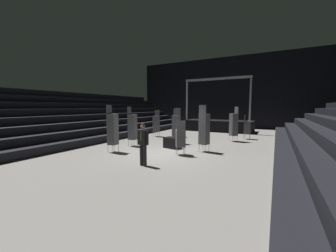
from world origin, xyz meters
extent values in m
cube|color=slate|center=(0.00, 0.00, -0.05)|extent=(22.00, 30.00, 0.10)
cube|color=black|center=(0.00, 15.00, 4.00)|extent=(22.00, 0.30, 8.00)
cube|color=black|center=(-5.38, 1.00, 0.23)|extent=(0.75, 24.00, 0.45)
cube|color=black|center=(-6.12, 1.00, 0.68)|extent=(0.75, 24.00, 0.45)
cube|color=black|center=(-6.88, 1.00, 1.12)|extent=(0.75, 24.00, 0.45)
cube|color=black|center=(-7.62, 1.00, 1.57)|extent=(0.75, 24.00, 0.45)
cube|color=black|center=(-8.38, 1.00, 2.02)|extent=(0.75, 24.00, 0.45)
cube|color=black|center=(-9.12, 1.00, 2.48)|extent=(0.75, 24.00, 0.45)
cube|color=black|center=(-9.88, 1.00, 2.93)|extent=(0.75, 24.00, 0.45)
cube|color=black|center=(-10.62, 1.00, 3.38)|extent=(0.75, 24.00, 0.45)
cube|color=black|center=(5.38, 1.00, 0.23)|extent=(0.75, 24.00, 0.45)
cube|color=black|center=(6.12, 1.00, 0.68)|extent=(0.75, 24.00, 0.45)
cube|color=black|center=(6.88, 1.00, 1.12)|extent=(0.75, 24.00, 0.45)
cube|color=black|center=(0.00, 11.13, 0.52)|extent=(6.44, 2.67, 1.04)
cylinder|color=#9EA0A8|center=(-2.97, 10.04, 3.00)|extent=(0.16, 0.16, 3.92)
cylinder|color=#9EA0A8|center=(2.97, 10.04, 3.00)|extent=(0.16, 0.16, 3.92)
cube|color=#9EA0A8|center=(0.00, 10.04, 4.97)|extent=(6.14, 0.20, 0.20)
cylinder|color=black|center=(-2.72, 10.04, 4.75)|extent=(0.18, 0.18, 0.22)
cylinder|color=black|center=(-0.91, 10.04, 4.75)|extent=(0.18, 0.18, 0.22)
cylinder|color=black|center=(0.91, 10.04, 4.75)|extent=(0.18, 0.18, 0.22)
cylinder|color=black|center=(2.72, 10.04, 4.75)|extent=(0.18, 0.18, 0.22)
cylinder|color=black|center=(0.42, -2.31, 0.43)|extent=(0.15, 0.15, 0.85)
cylinder|color=black|center=(0.24, -2.28, 0.43)|extent=(0.15, 0.15, 0.85)
cube|color=silver|center=(0.32, -2.35, 1.15)|extent=(0.19, 0.13, 0.60)
cube|color=black|center=(0.33, -2.30, 1.15)|extent=(0.43, 0.29, 0.60)
cube|color=brown|center=(0.31, -2.41, 1.23)|extent=(0.06, 0.02, 0.39)
cylinder|color=black|center=(0.56, -2.33, 1.17)|extent=(0.11, 0.11, 0.56)
cylinder|color=black|center=(0.10, -2.26, 1.17)|extent=(0.11, 0.11, 0.56)
sphere|color=#936B4C|center=(0.33, -2.30, 1.60)|extent=(0.20, 0.20, 0.20)
sphere|color=black|center=(0.33, -2.30, 1.65)|extent=(0.16, 0.16, 0.16)
cylinder|color=#B2B5BA|center=(-3.24, 4.73, 0.20)|extent=(0.02, 0.02, 0.40)
cylinder|color=#B2B5BA|center=(-3.62, 4.70, 0.20)|extent=(0.02, 0.02, 0.40)
cylinder|color=#B2B5BA|center=(-3.27, 5.11, 0.20)|extent=(0.02, 0.02, 0.40)
cylinder|color=#B2B5BA|center=(-3.65, 5.08, 0.20)|extent=(0.02, 0.02, 0.40)
cube|color=#4C4C51|center=(-3.45, 4.91, 0.44)|extent=(0.48, 0.48, 0.08)
cube|color=#4C4C51|center=(-3.45, 4.91, 0.53)|extent=(0.48, 0.48, 0.08)
cube|color=#4C4C51|center=(-3.45, 4.91, 0.61)|extent=(0.48, 0.48, 0.08)
cube|color=#4C4C51|center=(-3.45, 4.91, 0.70)|extent=(0.48, 0.48, 0.08)
cube|color=#4C4C51|center=(-3.45, 4.91, 0.78)|extent=(0.48, 0.48, 0.08)
cube|color=#4C4C51|center=(-3.45, 4.91, 0.87)|extent=(0.48, 0.48, 0.08)
cube|color=#4C4C51|center=(-3.45, 4.91, 0.95)|extent=(0.48, 0.48, 0.08)
cube|color=#4C4C51|center=(-3.45, 4.91, 1.04)|extent=(0.48, 0.48, 0.08)
cube|color=#4C4C51|center=(-3.45, 4.91, 1.12)|extent=(0.48, 0.48, 0.08)
cube|color=#4C4C51|center=(-3.45, 4.91, 1.21)|extent=(0.48, 0.48, 0.08)
cube|color=#4C4C51|center=(-3.45, 4.91, 1.29)|extent=(0.48, 0.48, 0.08)
cube|color=#4C4C51|center=(-3.45, 4.91, 1.38)|extent=(0.48, 0.48, 0.08)
cube|color=#4C4C51|center=(-3.45, 4.91, 1.46)|extent=(0.48, 0.48, 0.08)
cube|color=#4C4C51|center=(-3.45, 4.91, 1.55)|extent=(0.48, 0.48, 0.08)
cube|color=#4C4C51|center=(-3.45, 4.91, 1.63)|extent=(0.48, 0.48, 0.08)
cube|color=#4C4C51|center=(-3.46, 5.10, 1.91)|extent=(0.41, 0.08, 0.46)
cylinder|color=#B2B5BA|center=(-0.47, 2.68, 0.20)|extent=(0.02, 0.02, 0.40)
cylinder|color=#B2B5BA|center=(-0.85, 2.65, 0.20)|extent=(0.02, 0.02, 0.40)
cylinder|color=#B2B5BA|center=(-0.50, 3.05, 0.20)|extent=(0.02, 0.02, 0.40)
cylinder|color=#B2B5BA|center=(-0.88, 3.03, 0.20)|extent=(0.02, 0.02, 0.40)
cube|color=#4C4C51|center=(-0.68, 2.85, 0.44)|extent=(0.47, 0.47, 0.08)
cube|color=#4C4C51|center=(-0.68, 2.85, 0.53)|extent=(0.47, 0.47, 0.08)
cube|color=#4C4C51|center=(-0.68, 2.85, 0.61)|extent=(0.47, 0.47, 0.08)
cube|color=#4C4C51|center=(-0.68, 2.85, 0.70)|extent=(0.47, 0.47, 0.08)
cube|color=#4C4C51|center=(-0.68, 2.85, 0.78)|extent=(0.47, 0.47, 0.08)
cube|color=#4C4C51|center=(-0.68, 2.85, 0.87)|extent=(0.47, 0.47, 0.08)
cube|color=#4C4C51|center=(-0.68, 2.85, 0.95)|extent=(0.47, 0.47, 0.08)
cube|color=#4C4C51|center=(-0.68, 2.85, 1.04)|extent=(0.47, 0.47, 0.08)
cube|color=#4C4C51|center=(-0.68, 2.85, 1.12)|extent=(0.47, 0.47, 0.08)
cube|color=#4C4C51|center=(-0.68, 2.85, 1.21)|extent=(0.47, 0.47, 0.08)
cube|color=#4C4C51|center=(-0.68, 2.85, 1.29)|extent=(0.47, 0.47, 0.08)
cube|color=#4C4C51|center=(-0.68, 2.85, 1.38)|extent=(0.47, 0.47, 0.08)
cube|color=#4C4C51|center=(-0.68, 2.85, 1.46)|extent=(0.47, 0.47, 0.08)
cube|color=#4C4C51|center=(-0.68, 2.85, 1.55)|extent=(0.47, 0.47, 0.08)
cube|color=#4C4C51|center=(-0.68, 2.85, 1.63)|extent=(0.47, 0.47, 0.08)
cube|color=#4C4C51|center=(-0.68, 2.85, 1.72)|extent=(0.47, 0.47, 0.08)
cube|color=#4C4C51|center=(-0.68, 2.85, 1.80)|extent=(0.47, 0.47, 0.08)
cube|color=#4C4C51|center=(-0.69, 3.05, 2.08)|extent=(0.41, 0.08, 0.46)
cylinder|color=#B2B5BA|center=(1.55, 1.56, 0.20)|extent=(0.02, 0.02, 0.40)
cylinder|color=#B2B5BA|center=(1.92, 1.47, 0.20)|extent=(0.02, 0.02, 0.40)
cylinder|color=#B2B5BA|center=(1.46, 1.19, 0.20)|extent=(0.02, 0.02, 0.40)
cylinder|color=#B2B5BA|center=(1.83, 1.10, 0.20)|extent=(0.02, 0.02, 0.40)
cube|color=#4C4C51|center=(1.69, 1.33, 0.44)|extent=(0.53, 0.53, 0.08)
cube|color=#4C4C51|center=(1.69, 1.33, 0.53)|extent=(0.53, 0.53, 0.08)
cube|color=#4C4C51|center=(1.69, 1.33, 0.61)|extent=(0.53, 0.53, 0.08)
cube|color=#4C4C51|center=(1.69, 1.33, 0.70)|extent=(0.53, 0.53, 0.08)
cube|color=#4C4C51|center=(1.69, 1.33, 0.78)|extent=(0.53, 0.53, 0.08)
cube|color=#4C4C51|center=(1.69, 1.33, 0.87)|extent=(0.53, 0.53, 0.08)
cube|color=#4C4C51|center=(1.69, 1.33, 0.95)|extent=(0.53, 0.53, 0.08)
cube|color=#4C4C51|center=(1.69, 1.33, 1.04)|extent=(0.53, 0.53, 0.08)
cube|color=#4C4C51|center=(1.69, 1.33, 1.12)|extent=(0.53, 0.53, 0.08)
cube|color=#4C4C51|center=(1.69, 1.33, 1.21)|extent=(0.53, 0.53, 0.08)
cube|color=#4C4C51|center=(1.69, 1.33, 1.29)|extent=(0.53, 0.53, 0.08)
cube|color=#4C4C51|center=(1.69, 1.33, 1.38)|extent=(0.53, 0.53, 0.08)
cube|color=#4C4C51|center=(1.69, 1.33, 1.46)|extent=(0.53, 0.53, 0.08)
cube|color=#4C4C51|center=(1.69, 1.33, 1.55)|extent=(0.53, 0.53, 0.08)
cube|color=#4C4C51|center=(1.69, 1.33, 1.63)|extent=(0.53, 0.53, 0.08)
cube|color=#4C4C51|center=(1.69, 1.33, 1.72)|extent=(0.53, 0.53, 0.08)
cube|color=#4C4C51|center=(1.69, 1.33, 1.80)|extent=(0.53, 0.53, 0.08)
cube|color=#4C4C51|center=(1.69, 1.33, 1.89)|extent=(0.53, 0.53, 0.08)
cube|color=#4C4C51|center=(1.69, 1.33, 1.97)|extent=(0.53, 0.53, 0.08)
cube|color=#4C4C51|center=(1.65, 1.14, 2.25)|extent=(0.41, 0.14, 0.46)
cylinder|color=#B2B5BA|center=(2.43, 5.17, 0.20)|extent=(0.02, 0.02, 0.40)
cylinder|color=#B2B5BA|center=(2.18, 5.45, 0.20)|extent=(0.02, 0.02, 0.40)
cylinder|color=#B2B5BA|center=(2.72, 5.43, 0.20)|extent=(0.02, 0.02, 0.40)
cylinder|color=#B2B5BA|center=(2.46, 5.71, 0.20)|extent=(0.02, 0.02, 0.40)
cube|color=#4C4C51|center=(2.45, 5.44, 0.44)|extent=(0.62, 0.62, 0.08)
cube|color=#4C4C51|center=(2.45, 5.44, 0.53)|extent=(0.62, 0.62, 0.08)
cube|color=#4C4C51|center=(2.45, 5.44, 0.61)|extent=(0.62, 0.62, 0.08)
cube|color=#4C4C51|center=(2.45, 5.44, 0.70)|extent=(0.62, 0.62, 0.08)
cube|color=#4C4C51|center=(2.45, 5.44, 0.78)|extent=(0.62, 0.62, 0.08)
cube|color=#4C4C51|center=(2.45, 5.44, 0.87)|extent=(0.62, 0.62, 0.08)
cube|color=#4C4C51|center=(2.45, 5.44, 0.95)|extent=(0.62, 0.62, 0.08)
cube|color=#4C4C51|center=(2.45, 5.44, 1.04)|extent=(0.62, 0.62, 0.08)
cube|color=#4C4C51|center=(2.45, 5.44, 1.12)|extent=(0.62, 0.62, 0.08)
cube|color=#4C4C51|center=(2.45, 5.44, 1.21)|extent=(0.62, 0.62, 0.08)
cube|color=#4C4C51|center=(2.45, 5.44, 1.29)|extent=(0.62, 0.62, 0.08)
cube|color=#4C4C51|center=(2.45, 5.44, 1.38)|extent=(0.62, 0.62, 0.08)
cube|color=#4C4C51|center=(2.45, 5.44, 1.46)|extent=(0.62, 0.62, 0.08)
cube|color=#4C4C51|center=(2.45, 5.44, 1.55)|extent=(0.62, 0.62, 0.08)
cube|color=#4C4C51|center=(2.45, 5.44, 1.63)|extent=(0.62, 0.62, 0.08)
cube|color=#4C4C51|center=(2.45, 5.44, 1.72)|extent=(0.62, 0.62, 0.08)
cube|color=#4C4C51|center=(2.45, 5.44, 1.80)|extent=(0.62, 0.62, 0.08)
cube|color=#4C4C51|center=(2.45, 5.44, 1.89)|extent=(0.62, 0.62, 0.08)
cube|color=#4C4C51|center=(2.59, 5.57, 2.16)|extent=(0.31, 0.33, 0.46)
cylinder|color=#B2B5BA|center=(3.35, 7.15, 0.20)|extent=(0.02, 0.02, 0.40)
cylinder|color=#B2B5BA|center=(3.36, 6.77, 0.20)|extent=(0.02, 0.02, 0.40)
cylinder|color=#B2B5BA|center=(2.97, 7.14, 0.20)|extent=(0.02, 0.02, 0.40)
cylinder|color=#B2B5BA|center=(2.98, 6.76, 0.20)|extent=(0.02, 0.02, 0.40)
cube|color=#4C4C51|center=(3.16, 6.95, 0.44)|extent=(0.44, 0.44, 0.08)
cube|color=#4C4C51|center=(3.16, 6.95, 0.53)|extent=(0.44, 0.44, 0.08)
cube|color=#4C4C51|center=(3.16, 6.95, 0.61)|extent=(0.44, 0.44, 0.08)
cube|color=#4C4C51|center=(3.16, 6.95, 0.70)|extent=(0.44, 0.44, 0.08)
cube|color=#4C4C51|center=(3.16, 6.95, 0.78)|extent=(0.44, 0.44, 0.08)
cube|color=#4C4C51|center=(3.16, 6.95, 0.87)|extent=(0.44, 0.44, 0.08)
cube|color=#4C4C51|center=(3.16, 6.95, 0.95)|extent=(0.44, 0.44, 0.08)
cube|color=#4C4C51|center=(3.16, 6.95, 1.04)|extent=(0.44, 0.44, 0.08)
cube|color=#4C4C51|center=(3.16, 6.95, 1.12)|extent=(0.44, 0.44, 0.08)
cube|color=#4C4C51|center=(3.16, 6.95, 1.21)|extent=(0.44, 0.44, 0.08)
cube|color=#4C4C51|center=(3.16, 6.95, 1.29)|extent=(0.44, 0.44, 0.08)
cube|color=#4C4C51|center=(2.97, 6.95, 1.56)|extent=(0.05, 0.41, 0.46)
cylinder|color=#B2B5BA|center=(-1.77, 5.78, 0.20)|extent=(0.02, 0.02, 0.40)
cylinder|color=#B2B5BA|center=(-1.72, 5.40, 0.20)|extent=(0.02, 0.02, 0.40)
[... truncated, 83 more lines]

